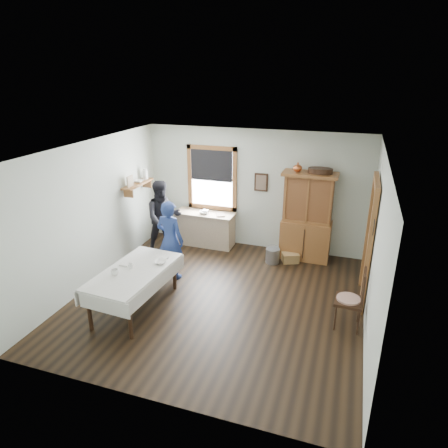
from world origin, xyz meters
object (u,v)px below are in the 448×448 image
(pail, at_px, (273,256))
(woman_blue, at_px, (170,243))
(dining_table, at_px, (135,289))
(wicker_basket, at_px, (290,258))
(work_counter, at_px, (205,229))
(china_hutch, at_px, (307,217))
(figure_dark, at_px, (164,220))
(spindle_chair, at_px, (349,298))

(pail, relative_size, woman_blue, 0.22)
(pail, distance_m, woman_blue, 2.25)
(dining_table, distance_m, wicker_basket, 3.44)
(work_counter, distance_m, china_hutch, 2.39)
(work_counter, height_order, pail, work_counter)
(pail, xyz_separation_m, wicker_basket, (0.36, 0.13, -0.06))
(china_hutch, distance_m, figure_dark, 3.11)
(china_hutch, height_order, spindle_chair, china_hutch)
(spindle_chair, bearing_deg, wicker_basket, 124.33)
(work_counter, bearing_deg, pail, -13.61)
(work_counter, distance_m, spindle_chair, 4.04)
(dining_table, xyz_separation_m, figure_dark, (-0.53, 2.20, 0.41))
(work_counter, xyz_separation_m, woman_blue, (-0.07, -1.68, 0.34))
(china_hutch, xyz_separation_m, woman_blue, (-2.39, -1.68, -0.22))
(china_hutch, xyz_separation_m, spindle_chair, (0.99, -2.31, -0.44))
(woman_blue, bearing_deg, spindle_chair, 177.71)
(dining_table, bearing_deg, figure_dark, 103.66)
(wicker_basket, distance_m, figure_dark, 2.88)
(dining_table, xyz_separation_m, woman_blue, (0.10, 1.21, 0.37))
(china_hutch, height_order, dining_table, china_hutch)
(work_counter, xyz_separation_m, figure_dark, (-0.71, -0.70, 0.37))
(work_counter, height_order, figure_dark, figure_dark)
(wicker_basket, bearing_deg, dining_table, -130.91)
(china_hutch, height_order, woman_blue, china_hutch)
(work_counter, distance_m, figure_dark, 1.06)
(work_counter, xyz_separation_m, spindle_chair, (3.31, -2.31, 0.12))
(wicker_basket, xyz_separation_m, woman_blue, (-2.14, -1.38, 0.63))
(dining_table, xyz_separation_m, wicker_basket, (2.24, 2.59, -0.26))
(china_hutch, height_order, figure_dark, china_hutch)
(work_counter, bearing_deg, figure_dark, -134.61)
(spindle_chair, bearing_deg, dining_table, -167.92)
(work_counter, relative_size, china_hutch, 0.72)
(spindle_chair, distance_m, pail, 2.48)
(china_hutch, relative_size, pail, 6.00)
(dining_table, height_order, pail, dining_table)
(work_counter, relative_size, woman_blue, 0.94)
(wicker_basket, bearing_deg, work_counter, 171.57)
(spindle_chair, xyz_separation_m, figure_dark, (-4.02, 1.61, 0.26))
(spindle_chair, relative_size, wicker_basket, 3.01)
(dining_table, height_order, woman_blue, woman_blue)
(dining_table, relative_size, spindle_chair, 1.77)
(china_hutch, xyz_separation_m, figure_dark, (-3.03, -0.70, -0.19))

